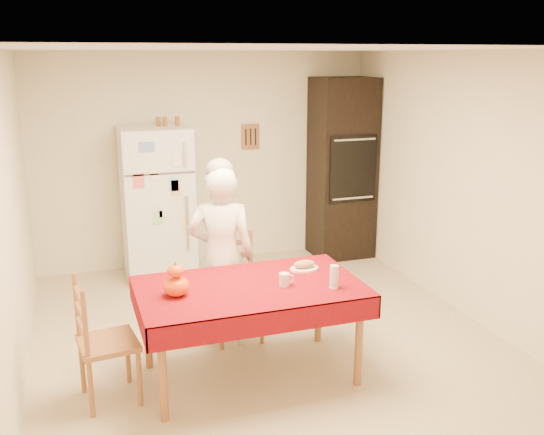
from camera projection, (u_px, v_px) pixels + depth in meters
name	position (u px, v px, depth m)	size (l,w,h in m)	color
floor	(265.00, 336.00, 5.46)	(4.50, 4.50, 0.00)	tan
room_shell	(264.00, 158.00, 5.04)	(4.02, 4.52, 2.51)	beige
refrigerator	(157.00, 203.00, 6.76)	(0.75, 0.74, 1.70)	white
oven_cabinet	(342.00, 169.00, 7.44)	(0.70, 0.62, 2.20)	black
dining_table	(250.00, 294.00, 4.61)	(1.70, 1.00, 0.76)	brown
chair_far	(235.00, 282.00, 5.36)	(0.43, 0.41, 0.95)	brown
chair_left	(98.00, 337.00, 4.31)	(0.45, 0.47, 0.95)	brown
seated_woman	(221.00, 257.00, 5.16)	(0.58, 0.38, 1.58)	silver
coffee_mug	(284.00, 280.00, 4.57)	(0.08, 0.08, 0.10)	silver
pumpkin_lower	(176.00, 286.00, 4.38)	(0.19, 0.19, 0.14)	#CE3804
pumpkin_upper	(176.00, 271.00, 4.35)	(0.12, 0.12, 0.09)	#D33A04
wine_glass	(334.00, 277.00, 4.53)	(0.07, 0.07, 0.18)	silver
bread_plate	(304.00, 269.00, 4.93)	(0.24, 0.24, 0.02)	white
bread_loaf	(304.00, 264.00, 4.92)	(0.18, 0.10, 0.06)	#A57951
spice_jar_left	(158.00, 122.00, 6.59)	(0.05, 0.05, 0.10)	brown
spice_jar_mid	(165.00, 121.00, 6.61)	(0.05, 0.05, 0.10)	#905C1A
spice_jar_right	(177.00, 121.00, 6.65)	(0.05, 0.05, 0.10)	#904F1A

